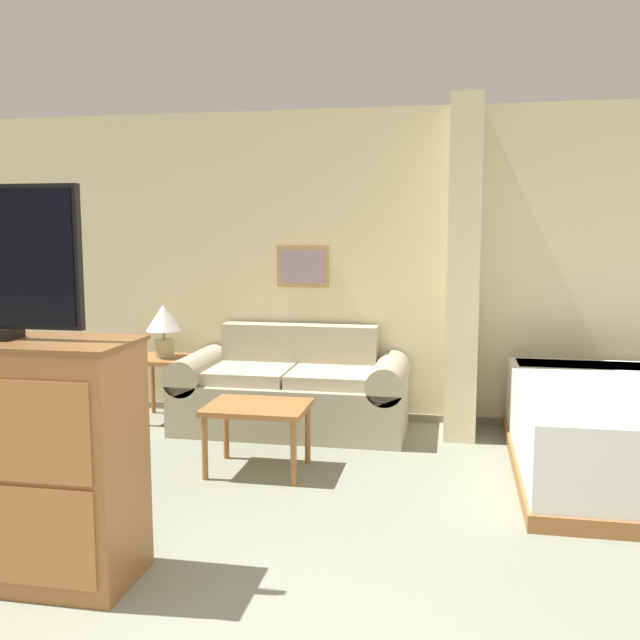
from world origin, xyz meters
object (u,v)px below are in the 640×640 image
at_px(table_lamp, 164,323).
at_px(bed, 632,431).
at_px(couch, 292,391).
at_px(coffee_table, 258,413).

bearing_deg(table_lamp, bed, -11.41).
height_order(table_lamp, bed, table_lamp).
distance_m(table_lamp, bed, 3.67).
bearing_deg(bed, couch, 164.79).
bearing_deg(table_lamp, coffee_table, -44.46).
bearing_deg(coffee_table, couch, 90.23).
xyz_separation_m(couch, coffee_table, (0.00, -1.05, 0.09)).
height_order(couch, table_lamp, table_lamp).
bearing_deg(bed, table_lamp, 168.59).
height_order(coffee_table, table_lamp, table_lamp).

